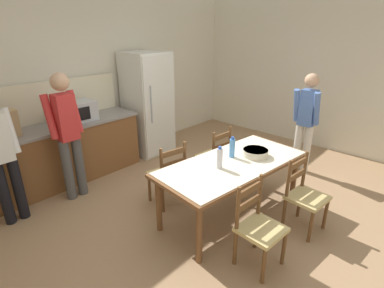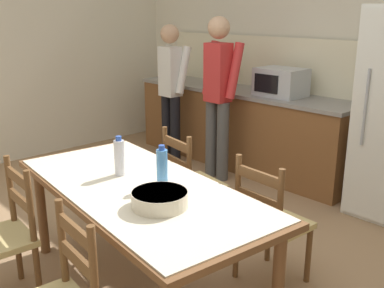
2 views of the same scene
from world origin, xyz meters
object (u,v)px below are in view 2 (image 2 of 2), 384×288
dining_table (139,197)px  microwave (281,82)px  chair_side_near_left (3,237)px  person_at_counter (218,91)px  chair_side_far_right (270,223)px  person_at_sink (171,87)px  paper_bag (215,71)px  bottle_off_centre (162,168)px  bottle_near_centre (119,157)px  chair_side_far_left (191,184)px  serving_bowl (160,198)px

dining_table → microwave: bearing=105.9°
chair_side_near_left → person_at_counter: 2.73m
person_at_counter → dining_table: bearing=-149.6°
chair_side_far_right → person_at_sink: person_at_sink is taller
paper_bag → bottle_off_centre: size_ratio=1.33×
microwave → bottle_near_centre: (0.45, -2.40, -0.20)m
bottle_near_centre → chair_side_far_left: 0.88m
paper_bag → person_at_counter: (0.54, -0.51, -0.11)m
chair_side_near_left → person_at_counter: bearing=107.0°
serving_bowl → chair_side_far_left: 1.19m
chair_side_far_right → dining_table: bearing=56.7°
dining_table → bottle_off_centre: (0.11, 0.10, 0.20)m
dining_table → chair_side_far_right: bearing=53.0°
microwave → serving_bowl: size_ratio=1.56×
bottle_near_centre → person_at_sink: 2.54m
bottle_near_centre → bottle_off_centre: 0.36m
bottle_off_centre → chair_side_far_left: 0.94m
chair_side_far_left → person_at_sink: bearing=-26.8°
microwave → dining_table: microwave is taller
person_at_sink → bottle_near_centre: bearing=-138.6°
bottle_off_centre → person_at_counter: 2.19m
dining_table → chair_side_far_right: chair_side_far_right is taller
bottle_off_centre → chair_side_near_left: 1.10m
dining_table → person_at_counter: 2.24m
bottle_near_centre → bottle_off_centre: (0.35, 0.07, 0.00)m
microwave → paper_bag: bearing=-179.5°
chair_side_far_right → person_at_sink: size_ratio=0.55×
paper_bag → serving_bowl: paper_bag is taller
chair_side_far_left → chair_side_far_right: bearing=-176.7°
serving_bowl → chair_side_far_right: chair_side_far_right is taller
chair_side_far_left → person_at_counter: person_at_counter is taller
paper_bag → chair_side_far_right: (2.18, -1.73, -0.66)m
bottle_near_centre → chair_side_far_right: bottle_near_centre is taller
person_at_counter → microwave: bearing=-39.7°
serving_bowl → chair_side_far_left: chair_side_far_left is taller
microwave → paper_bag: 0.97m
bottle_near_centre → chair_side_far_left: bearing=98.8°
microwave → paper_bag: paper_bag is taller
person_at_counter → chair_side_far_right: bearing=-126.6°
bottle_off_centre → serving_bowl: bearing=-42.5°
chair_side_far_right → microwave: bearing=-51.4°
chair_side_far_left → dining_table: bearing=124.2°
bottle_near_centre → chair_side_near_left: bearing=-111.1°
serving_bowl → person_at_sink: (-2.26, 2.04, 0.13)m
serving_bowl → person_at_counter: (-1.46, 2.02, 0.19)m
person_at_sink → chair_side_far_left: bearing=-126.2°
serving_bowl → chair_side_near_left: bearing=-145.5°
person_at_sink → person_at_counter: person_at_counter is taller
bottle_near_centre → person_at_counter: (-0.88, 1.89, 0.11)m
paper_bag → chair_side_far_left: (1.30, -1.64, -0.66)m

